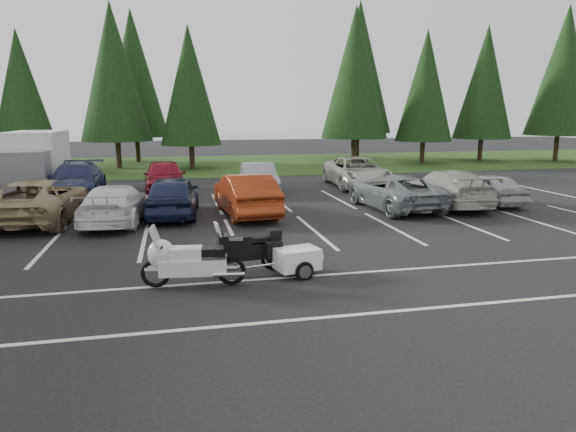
{
  "coord_description": "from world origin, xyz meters",
  "views": [
    {
      "loc": [
        -1.19,
        -14.77,
        3.8
      ],
      "look_at": [
        1.96,
        -0.5,
        0.86
      ],
      "focal_mm": 32.0,
      "sensor_mm": 36.0,
      "label": 1
    }
  ],
  "objects_px": {
    "car_far_1": "(76,180)",
    "car_far_3": "(259,178)",
    "car_far_4": "(357,172)",
    "adventure_motorcycle": "(245,246)",
    "car_near_3": "(116,204)",
    "car_near_8": "(488,188)",
    "box_truck": "(33,162)",
    "car_near_7": "(448,188)",
    "car_near_2": "(39,200)",
    "car_near_5": "(246,194)",
    "touring_motorcycle": "(193,256)",
    "car_near_4": "(173,196)",
    "car_near_6": "(394,192)",
    "car_far_2": "(165,177)",
    "cargo_trailer": "(297,262)"
  },
  "relations": [
    {
      "from": "car_far_2",
      "to": "touring_motorcycle",
      "type": "distance_m",
      "value": 14.08
    },
    {
      "from": "box_truck",
      "to": "car_near_4",
      "type": "height_order",
      "value": "box_truck"
    },
    {
      "from": "car_far_1",
      "to": "car_far_3",
      "type": "relative_size",
      "value": 1.24
    },
    {
      "from": "cargo_trailer",
      "to": "adventure_motorcycle",
      "type": "distance_m",
      "value": 1.3
    },
    {
      "from": "car_near_2",
      "to": "car_far_3",
      "type": "height_order",
      "value": "car_near_2"
    },
    {
      "from": "car_near_3",
      "to": "car_near_6",
      "type": "xyz_separation_m",
      "value": [
        10.66,
        0.47,
        0.02
      ]
    },
    {
      "from": "car_near_6",
      "to": "car_far_3",
      "type": "height_order",
      "value": "car_far_3"
    },
    {
      "from": "car_near_3",
      "to": "car_near_8",
      "type": "height_order",
      "value": "car_near_3"
    },
    {
      "from": "car_far_4",
      "to": "cargo_trailer",
      "type": "xyz_separation_m",
      "value": [
        -6.53,
        -13.84,
        -0.44
      ]
    },
    {
      "from": "car_near_2",
      "to": "car_near_5",
      "type": "xyz_separation_m",
      "value": [
        7.31,
        -0.32,
        0.01
      ]
    },
    {
      "from": "car_far_1",
      "to": "car_near_8",
      "type": "bearing_deg",
      "value": -18.33
    },
    {
      "from": "car_far_4",
      "to": "car_near_8",
      "type": "bearing_deg",
      "value": -55.47
    },
    {
      "from": "car_far_1",
      "to": "car_near_3",
      "type": "bearing_deg",
      "value": -69.79
    },
    {
      "from": "box_truck",
      "to": "car_near_7",
      "type": "bearing_deg",
      "value": -24.55
    },
    {
      "from": "car_near_7",
      "to": "touring_motorcycle",
      "type": "relative_size",
      "value": 2.05
    },
    {
      "from": "car_far_3",
      "to": "touring_motorcycle",
      "type": "relative_size",
      "value": 1.69
    },
    {
      "from": "car_near_8",
      "to": "car_far_4",
      "type": "height_order",
      "value": "car_far_4"
    },
    {
      "from": "car_far_4",
      "to": "adventure_motorcycle",
      "type": "distance_m",
      "value": 15.43
    },
    {
      "from": "car_near_4",
      "to": "car_far_4",
      "type": "height_order",
      "value": "car_far_4"
    },
    {
      "from": "car_near_4",
      "to": "car_near_6",
      "type": "relative_size",
      "value": 0.9
    },
    {
      "from": "car_near_2",
      "to": "touring_motorcycle",
      "type": "relative_size",
      "value": 2.18
    },
    {
      "from": "car_far_1",
      "to": "touring_motorcycle",
      "type": "relative_size",
      "value": 2.1
    },
    {
      "from": "box_truck",
      "to": "car_far_4",
      "type": "height_order",
      "value": "box_truck"
    },
    {
      "from": "car_near_7",
      "to": "car_far_2",
      "type": "bearing_deg",
      "value": -23.58
    },
    {
      "from": "car_near_4",
      "to": "car_far_3",
      "type": "distance_m",
      "value": 6.39
    },
    {
      "from": "box_truck",
      "to": "touring_motorcycle",
      "type": "distance_m",
      "value": 17.66
    },
    {
      "from": "box_truck",
      "to": "car_near_7",
      "type": "distance_m",
      "value": 19.6
    },
    {
      "from": "car_near_2",
      "to": "car_near_6",
      "type": "bearing_deg",
      "value": -178.15
    },
    {
      "from": "cargo_trailer",
      "to": "box_truck",
      "type": "bearing_deg",
      "value": 107.72
    },
    {
      "from": "car_near_3",
      "to": "car_near_6",
      "type": "bearing_deg",
      "value": -171.53
    },
    {
      "from": "car_far_1",
      "to": "adventure_motorcycle",
      "type": "distance_m",
      "value": 14.39
    },
    {
      "from": "car_near_3",
      "to": "cargo_trailer",
      "type": "relative_size",
      "value": 3.24
    },
    {
      "from": "car_near_2",
      "to": "car_near_3",
      "type": "height_order",
      "value": "car_near_2"
    },
    {
      "from": "car_far_1",
      "to": "car_far_3",
      "type": "xyz_separation_m",
      "value": [
        8.4,
        -0.59,
        -0.06
      ]
    },
    {
      "from": "car_far_1",
      "to": "car_far_2",
      "type": "distance_m",
      "value": 3.97
    },
    {
      "from": "car_near_5",
      "to": "car_far_1",
      "type": "xyz_separation_m",
      "value": [
        -7.02,
        5.91,
        -0.01
      ]
    },
    {
      "from": "car_near_8",
      "to": "car_near_6",
      "type": "bearing_deg",
      "value": 2.71
    },
    {
      "from": "cargo_trailer",
      "to": "car_far_2",
      "type": "bearing_deg",
      "value": 89.9
    },
    {
      "from": "car_near_4",
      "to": "touring_motorcycle",
      "type": "xyz_separation_m",
      "value": [
        0.44,
        -8.28,
        -0.07
      ]
    },
    {
      "from": "car_near_6",
      "to": "car_far_2",
      "type": "relative_size",
      "value": 1.08
    },
    {
      "from": "car_near_2",
      "to": "car_near_7",
      "type": "distance_m",
      "value": 15.76
    },
    {
      "from": "car_near_5",
      "to": "car_far_1",
      "type": "relative_size",
      "value": 0.89
    },
    {
      "from": "car_near_2",
      "to": "car_far_3",
      "type": "bearing_deg",
      "value": -146.78
    },
    {
      "from": "car_near_5",
      "to": "touring_motorcycle",
      "type": "distance_m",
      "value": 8.21
    },
    {
      "from": "car_near_4",
      "to": "car_near_5",
      "type": "height_order",
      "value": "car_near_5"
    },
    {
      "from": "car_near_4",
      "to": "car_far_4",
      "type": "distance_m",
      "value": 11.07
    },
    {
      "from": "car_near_7",
      "to": "car_near_8",
      "type": "distance_m",
      "value": 1.95
    },
    {
      "from": "car_near_2",
      "to": "car_near_5",
      "type": "relative_size",
      "value": 1.17
    },
    {
      "from": "car_near_3",
      "to": "cargo_trailer",
      "type": "distance_m",
      "value": 8.61
    },
    {
      "from": "car_far_4",
      "to": "touring_motorcycle",
      "type": "relative_size",
      "value": 2.2
    }
  ]
}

